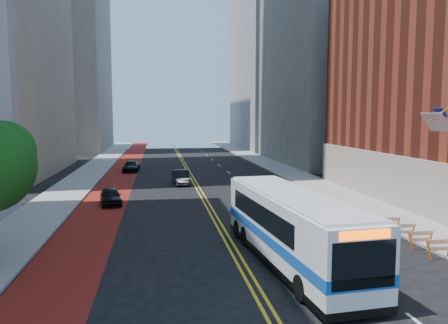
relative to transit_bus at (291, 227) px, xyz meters
name	(u,v)px	position (x,y,z in m)	size (l,w,h in m)	color
ground	(268,311)	(-2.31, -4.80, -1.77)	(160.00, 160.00, 0.00)	black
sidewalk_left	(75,185)	(-14.31, 25.20, -1.70)	(4.00, 140.00, 0.15)	gray
sidewalk_right	(307,180)	(9.69, 25.20, -1.70)	(4.00, 140.00, 0.15)	gray
bus_lane_paint	(115,185)	(-10.41, 25.20, -1.77)	(3.60, 140.00, 0.01)	maroon
center_line_inner	(194,183)	(-2.49, 25.20, -1.77)	(0.14, 140.00, 0.01)	gold
center_line_outer	(197,183)	(-2.13, 25.20, -1.77)	(0.14, 140.00, 0.01)	gold
lane_dashes	(229,173)	(2.49, 33.20, -1.77)	(0.14, 98.20, 0.01)	silver
midrise_right_near	(340,27)	(20.69, 43.20, 18.23)	(18.00, 26.00, 40.00)	slate
midrise_right_far	(287,19)	(21.69, 73.20, 25.73)	(20.00, 28.00, 55.00)	gray
transit_bus	(291,227)	(0.00, 0.00, 0.00)	(3.76, 12.54, 3.39)	silver
car_a	(111,196)	(-9.83, 15.50, -1.11)	(1.56, 3.87, 1.32)	black
car_b	(181,177)	(-3.81, 24.85, -1.06)	(1.50, 4.31, 1.42)	black
car_c	(131,166)	(-9.40, 36.04, -1.11)	(1.85, 4.56, 1.32)	black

